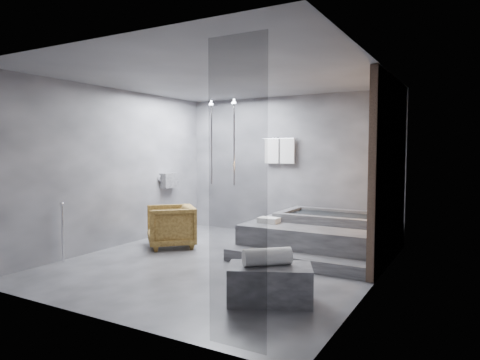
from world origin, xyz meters
The scene contains 7 objects.
room centered at (0.40, 0.24, 1.73)m, with size 5.00×5.04×2.82m.
tub_deck centered at (1.05, 1.45, 0.25)m, with size 2.20×2.00×0.50m, color #38383A.
tub_step centered at (1.05, 0.27, 0.09)m, with size 2.20×0.36×0.18m, color #38383A.
concrete_bench centered at (1.36, -1.20, 0.21)m, with size 0.93×0.51×0.42m, color #39393B.
driftwood_chair centered at (-1.36, 0.44, 0.37)m, with size 0.79×0.81×0.74m, color #452F11.
rolled_towel centered at (1.33, -1.21, 0.52)m, with size 0.20×0.20×0.55m, color white.
deck_towel centered at (0.32, 0.93, 0.54)m, with size 0.34×0.25×0.09m, color silver.
Camera 1 is at (3.39, -5.49, 1.72)m, focal length 32.00 mm.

